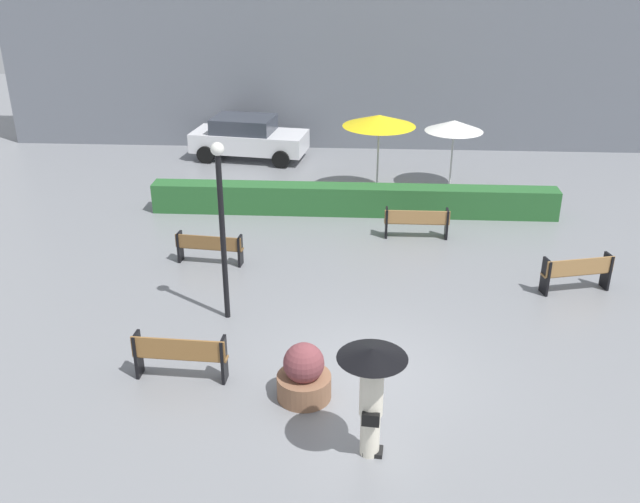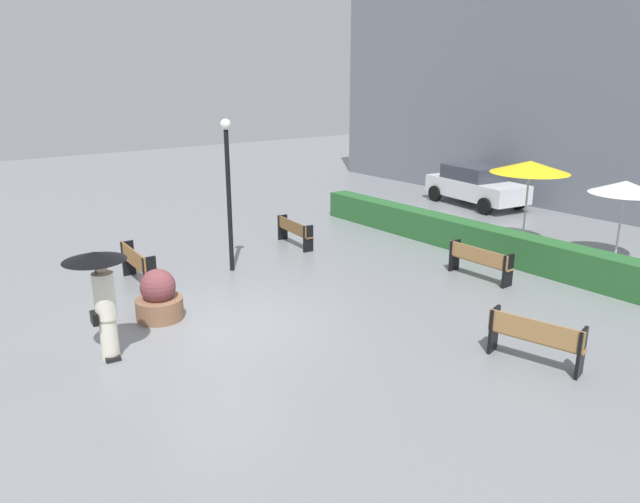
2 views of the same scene
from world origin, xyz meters
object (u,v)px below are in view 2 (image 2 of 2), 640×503
at_px(bench_near_left, 137,263).
at_px(lamp_post, 228,180).
at_px(bench_far_left, 294,230).
at_px(pedestrian_with_umbrella, 101,287).
at_px(bench_far_right, 535,337).
at_px(patio_umbrella_yellow, 530,167).
at_px(bench_back_row, 479,260).
at_px(planter_pot, 159,298).
at_px(parked_car, 475,185).
at_px(patio_umbrella_white, 625,187).

height_order(bench_near_left, lamp_post, lamp_post).
bearing_deg(bench_far_left, bench_near_left, -84.69).
bearing_deg(pedestrian_with_umbrella, bench_far_right, 50.76).
distance_m(bench_far_right, patio_umbrella_yellow, 8.16).
distance_m(bench_back_row, planter_pot, 7.94).
bearing_deg(parked_car, patio_umbrella_yellow, -38.24).
relative_size(bench_far_right, pedestrian_with_umbrella, 0.82).
bearing_deg(bench_far_left, parked_car, 92.37).
bearing_deg(bench_back_row, parked_car, 128.77).
height_order(planter_pot, lamp_post, lamp_post).
bearing_deg(parked_car, pedestrian_with_umbrella, -74.78).
bearing_deg(bench_far_right, patio_umbrella_yellow, 125.33).
relative_size(bench_near_left, planter_pot, 1.63).
xyz_separation_m(bench_far_left, bench_near_left, (0.47, -5.10, 0.08)).
distance_m(bench_far_left, planter_pot, 6.23).
height_order(bench_far_left, pedestrian_with_umbrella, pedestrian_with_umbrella).
bearing_deg(bench_near_left, bench_back_row, 55.21).
bearing_deg(parked_car, planter_pot, -77.61).
relative_size(lamp_post, patio_umbrella_white, 1.75).
relative_size(bench_far_left, patio_umbrella_yellow, 0.67).
relative_size(bench_far_right, lamp_post, 0.43).
height_order(bench_far_left, parked_car, parked_car).
bearing_deg(lamp_post, patio_umbrella_white, 56.77).
height_order(bench_far_right, patio_umbrella_white, patio_umbrella_white).
relative_size(patio_umbrella_yellow, patio_umbrella_white, 1.15).
relative_size(bench_far_left, parked_car, 0.40).
height_order(bench_near_left, bench_back_row, bench_near_left).
xyz_separation_m(bench_back_row, lamp_post, (-4.47, -4.68, 1.94)).
height_order(bench_far_left, bench_near_left, bench_near_left).
bearing_deg(patio_umbrella_white, planter_pot, -108.48).
xyz_separation_m(bench_back_row, parked_car, (-5.78, 7.19, 0.32)).
bearing_deg(patio_umbrella_white, bench_far_right, -73.60).
height_order(bench_far_right, patio_umbrella_yellow, patio_umbrella_yellow).
bearing_deg(pedestrian_with_umbrella, patio_umbrella_yellow, 88.51).
relative_size(bench_far_right, planter_pot, 1.54).
bearing_deg(lamp_post, parked_car, 96.28).
bearing_deg(pedestrian_with_umbrella, bench_back_row, 81.43).
xyz_separation_m(bench_near_left, patio_umbrella_white, (6.32, 11.37, 1.54)).
distance_m(bench_near_left, patio_umbrella_yellow, 11.39).
xyz_separation_m(pedestrian_with_umbrella, parked_car, (-4.41, 16.22, -0.59)).
height_order(bench_back_row, pedestrian_with_umbrella, pedestrian_with_umbrella).
bearing_deg(bench_far_right, patio_umbrella_white, 106.40).
height_order(pedestrian_with_umbrella, planter_pot, pedestrian_with_umbrella).
bearing_deg(planter_pot, patio_umbrella_white, 71.52).
xyz_separation_m(lamp_post, patio_umbrella_white, (5.87, 8.96, -0.34)).
distance_m(bench_near_left, pedestrian_with_umbrella, 4.15).
distance_m(bench_near_left, bench_far_right, 9.40).
distance_m(bench_far_right, planter_pot, 7.58).
height_order(patio_umbrella_yellow, patio_umbrella_white, patio_umbrella_yellow).
relative_size(bench_far_left, patio_umbrella_white, 0.77).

